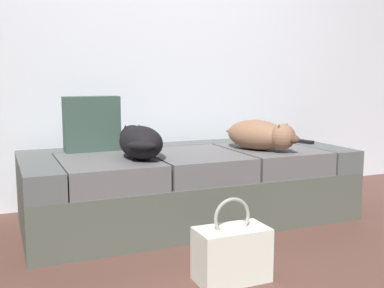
{
  "coord_description": "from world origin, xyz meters",
  "views": [
    {
      "loc": [
        -1.1,
        -1.61,
        0.89
      ],
      "look_at": [
        0.0,
        0.98,
        0.49
      ],
      "focal_mm": 43.39,
      "sensor_mm": 36.0,
      "label": 1
    }
  ],
  "objects_px": {
    "dog_dark": "(139,141)",
    "handbag": "(232,253)",
    "tv_remote": "(303,141)",
    "throw_pillow": "(92,124)",
    "couch": "(189,185)",
    "dog_tan": "(261,135)"
  },
  "relations": [
    {
      "from": "dog_dark",
      "to": "tv_remote",
      "type": "distance_m",
      "value": 1.24
    },
    {
      "from": "couch",
      "to": "dog_tan",
      "type": "bearing_deg",
      "value": -18.77
    },
    {
      "from": "dog_tan",
      "to": "couch",
      "type": "bearing_deg",
      "value": 161.23
    },
    {
      "from": "tv_remote",
      "to": "throw_pillow",
      "type": "bearing_deg",
      "value": 154.73
    },
    {
      "from": "handbag",
      "to": "dog_dark",
      "type": "bearing_deg",
      "value": 103.04
    },
    {
      "from": "throw_pillow",
      "to": "handbag",
      "type": "xyz_separation_m",
      "value": [
        0.38,
        -1.15,
        -0.48
      ]
    },
    {
      "from": "dog_dark",
      "to": "throw_pillow",
      "type": "relative_size",
      "value": 1.61
    },
    {
      "from": "throw_pillow",
      "to": "handbag",
      "type": "bearing_deg",
      "value": -71.63
    },
    {
      "from": "couch",
      "to": "handbag",
      "type": "bearing_deg",
      "value": -100.82
    },
    {
      "from": "tv_remote",
      "to": "throw_pillow",
      "type": "height_order",
      "value": "throw_pillow"
    },
    {
      "from": "couch",
      "to": "handbag",
      "type": "relative_size",
      "value": 5.32
    },
    {
      "from": "couch",
      "to": "tv_remote",
      "type": "relative_size",
      "value": 13.4
    },
    {
      "from": "throw_pillow",
      "to": "couch",
      "type": "bearing_deg",
      "value": -23.0
    },
    {
      "from": "couch",
      "to": "dog_dark",
      "type": "height_order",
      "value": "dog_dark"
    },
    {
      "from": "dog_tan",
      "to": "handbag",
      "type": "relative_size",
      "value": 1.41
    },
    {
      "from": "dog_dark",
      "to": "handbag",
      "type": "relative_size",
      "value": 1.45
    },
    {
      "from": "couch",
      "to": "dog_dark",
      "type": "relative_size",
      "value": 3.67
    },
    {
      "from": "dog_tan",
      "to": "dog_dark",
      "type": "bearing_deg",
      "value": 178.19
    },
    {
      "from": "tv_remote",
      "to": "handbag",
      "type": "xyz_separation_m",
      "value": [
        -1.05,
        -0.92,
        -0.33
      ]
    },
    {
      "from": "dog_dark",
      "to": "tv_remote",
      "type": "relative_size",
      "value": 3.65
    },
    {
      "from": "dog_dark",
      "to": "throw_pillow",
      "type": "height_order",
      "value": "throw_pillow"
    },
    {
      "from": "dog_tan",
      "to": "throw_pillow",
      "type": "relative_size",
      "value": 1.57
    }
  ]
}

